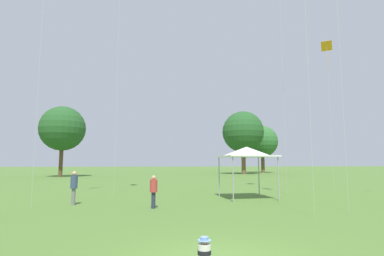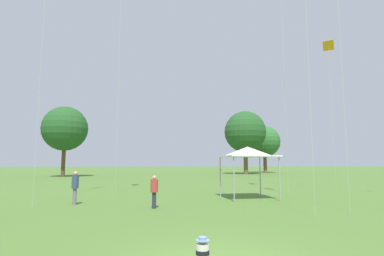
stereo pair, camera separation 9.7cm
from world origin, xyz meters
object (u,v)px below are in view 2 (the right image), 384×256
person_standing_2 (154,189)px  seated_toddler (202,253)px  distant_tree_2 (65,129)px  person_standing_3 (75,185)px  kite_1 (329,53)px  distant_tree_0 (265,142)px  canopy_tent (248,152)px  distant_tree_1 (245,132)px

person_standing_2 → seated_toddler: bearing=165.8°
person_standing_2 → distant_tree_2: bearing=1.1°
person_standing_3 → kite_1: size_ratio=0.15×
distant_tree_2 → person_standing_3: bearing=-72.0°
seated_toddler → person_standing_2: bearing=88.7°
seated_toddler → distant_tree_0: bearing=59.2°
seated_toddler → distant_tree_0: size_ratio=0.06×
seated_toddler → person_standing_2: (-1.18, 8.12, 0.68)m
canopy_tent → distant_tree_1: size_ratio=0.28×
person_standing_2 → person_standing_3: bearing=45.7°
kite_1 → distant_tree_2: (-27.89, 25.96, -3.55)m
seated_toddler → distant_tree_2: bearing=101.1°
person_standing_3 → canopy_tent: (9.82, 1.68, 1.79)m
person_standing_3 → seated_toddler: bearing=-56.4°
seated_toddler → person_standing_2: size_ratio=0.38×
person_standing_2 → canopy_tent: size_ratio=0.47×
canopy_tent → kite_1: (7.90, 3.58, 8.07)m
canopy_tent → distant_tree_2: (-19.99, 29.54, 4.52)m
person_standing_3 → distant_tree_0: distant_tree_0 is taller
canopy_tent → seated_toddler: bearing=-111.5°
person_standing_3 → distant_tree_2: size_ratio=0.16×
kite_1 → distant_tree_1: distant_tree_1 is taller
person_standing_3 → canopy_tent: canopy_tent is taller
seated_toddler → distant_tree_2: size_ratio=0.06×
person_standing_2 → person_standing_3: person_standing_3 is taller
kite_1 → seated_toddler: bearing=129.0°
person_standing_3 → distant_tree_1: distant_tree_1 is taller
person_standing_3 → distant_tree_0: bearing=64.5°
person_standing_2 → distant_tree_1: bearing=-44.6°
person_standing_2 → canopy_tent: bearing=-82.0°
person_standing_2 → distant_tree_0: 52.53m
distant_tree_1 → distant_tree_2: bearing=-166.5°
canopy_tent → distant_tree_0: (16.93, 43.73, 3.78)m
distant_tree_0 → distant_tree_1: (-6.23, -6.83, 1.31)m
seated_toddler → kite_1: (12.40, 15.04, 10.65)m
distant_tree_1 → distant_tree_2: (-30.69, -7.36, -0.57)m
person_standing_3 → kite_1: kite_1 is taller
seated_toddler → distant_tree_2: distant_tree_2 is taller
canopy_tent → distant_tree_0: bearing=68.8°
person_standing_2 → canopy_tent: 6.86m
seated_toddler → kite_1: size_ratio=0.05×
canopy_tent → distant_tree_0: size_ratio=0.33×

